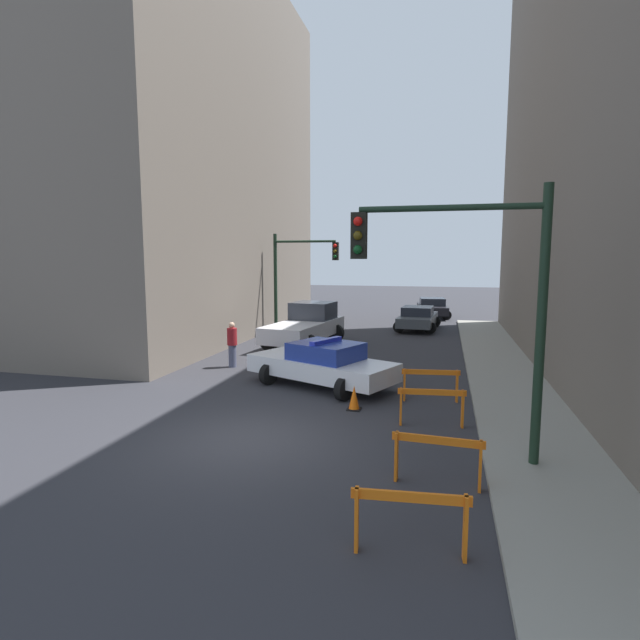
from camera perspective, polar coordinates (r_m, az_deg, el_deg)
name	(u,v)px	position (r m, az deg, el deg)	size (l,w,h in m)	color
ground_plane	(246,439)	(11.46, -8.40, -13.34)	(120.00, 120.00, 0.00)	#2D2D33
sidewalk_right	(549,465)	(10.86, 24.70, -14.80)	(2.40, 44.00, 0.12)	gray
building_corner_left	(132,155)	(29.34, -20.65, 17.27)	(14.00, 20.00, 18.72)	#6B6056
traffic_light_near	(476,283)	(9.80, 17.42, 4.09)	(3.64, 0.35, 5.20)	black
traffic_light_far	(296,269)	(25.78, -2.81, 5.83)	(3.44, 0.35, 5.20)	black
police_car	(322,364)	(15.51, 0.28, -5.02)	(5.05, 3.61, 1.52)	white
white_truck	(306,325)	(22.87, -1.58, -0.60)	(3.10, 5.62, 1.90)	silver
parked_car_near	(418,318)	(28.10, 11.11, 0.25)	(2.48, 4.42, 1.31)	#474C51
parked_car_mid	(432,307)	(34.24, 12.69, 1.44)	(2.55, 4.46, 1.31)	black
pedestrian_crossing	(232,344)	(18.51, -10.00, -2.70)	(0.46, 0.46, 1.66)	#474C66
barrier_front	(410,512)	(7.25, 10.28, -20.80)	(1.60, 0.29, 0.90)	orange
barrier_mid	(438,452)	(9.26, 13.28, -14.47)	(1.60, 0.26, 0.90)	orange
barrier_back	(432,401)	(12.28, 12.64, -9.01)	(1.60, 0.32, 0.90)	orange
barrier_corner	(431,380)	(14.31, 12.53, -6.68)	(1.59, 0.35, 0.90)	orange
traffic_cone	(354,398)	(13.33, 3.92, -8.89)	(0.36, 0.36, 0.66)	black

